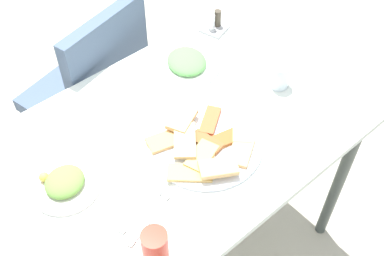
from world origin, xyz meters
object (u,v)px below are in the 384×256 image
Objects in this scene: salad_plate_rice at (65,183)px; paper_napkin at (145,216)px; spoon at (141,210)px; pide_platter at (206,143)px; soda_can at (155,248)px; condiment_caddy at (214,24)px; salad_plate_greens at (187,63)px; dining_table at (184,147)px; fork at (149,219)px; dining_chair at (95,89)px; drinking_glass at (280,75)px.

salad_plate_rice is 1.45× the size of paper_napkin.
pide_platter is at bearing -1.21° from spoon.
soda_can is 1.09× the size of condiment_caddy.
salad_plate_greens is at bearing -157.24° from condiment_caddy.
dining_table is 9.26× the size of soda_can.
paper_napkin is at bearing -145.48° from condiment_caddy.
salad_plate_rice reaches higher than fork.
soda_can is at bearing -141.42° from condiment_caddy.
salad_plate_rice is (-0.40, -0.52, 0.27)m from dining_chair.
condiment_caddy is (0.41, 0.30, 0.12)m from dining_table.
salad_plate_greens is 1.43× the size of spoon.
pide_platter reaches higher than salad_plate_greens.
drinking_glass reaches higher than salad_plate_rice.
dining_table is 4.80× the size of salad_plate_greens.
drinking_glass reaches higher than paper_napkin.
dining_table is at bearing -132.75° from salad_plate_greens.
soda_can reaches higher than pide_platter.
drinking_glass reaches higher than salad_plate_greens.
drinking_glass is (0.37, -0.06, 0.14)m from dining_table.
pide_platter is at bearing -87.71° from dining_table.
salad_plate_rice is 0.77m from drinking_glass.
paper_napkin is at bearing -141.05° from salad_plate_greens.
condiment_caddy is at bearing 17.45° from salad_plate_rice.
condiment_caddy is at bearing 22.76° from salad_plate_greens.
pide_platter is at bearing 29.64° from soda_can.
pide_platter reaches higher than spoon.
salad_plate_greens is at bearing -62.01° from dining_chair.
dining_chair reaches higher than salad_plate_rice.
spoon is at bearing -111.48° from dining_chair.
pide_platter is 2.26× the size of spoon.
pide_platter reaches higher than paper_napkin.
dining_table is at bearing 31.68° from paper_napkin.
soda_can is 0.74m from drinking_glass.
salad_plate_rice is 0.25m from paper_napkin.
condiment_caddy reaches higher than spoon.
dining_table is 0.40m from drinking_glass.
dining_table is at bearing -90.55° from dining_chair.
salad_plate_greens is 1.93× the size of soda_can.
fork is (-0.29, -0.77, 0.26)m from dining_chair.
fork is (0.00, -0.02, 0.00)m from paper_napkin.
fork is (0.06, 0.10, -0.06)m from soda_can.
salad_plate_rice reaches higher than paper_napkin.
drinking_glass is 0.47× the size of fork.
salad_plate_greens reaches higher than spoon.
soda_can is at bearing -150.36° from pide_platter.
salad_plate_greens reaches higher than dining_table.
dining_table is 1.23× the size of dining_chair.
paper_napkin is (-0.29, -0.75, 0.25)m from dining_chair.
salad_plate_rice reaches higher than dining_table.
drinking_glass is (0.71, 0.23, -0.02)m from soda_can.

